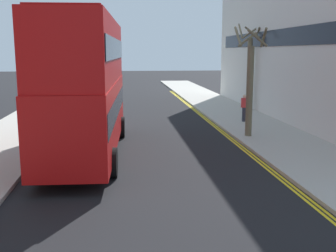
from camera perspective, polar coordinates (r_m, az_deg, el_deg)
The scene contains 8 objects.
sidewalk_right at distance 20.37m, azimuth 15.37°, elevation -1.93°, with size 4.00×80.00×0.14m, color #ADA89E.
sidewalk_left at distance 19.70m, azimuth -22.46°, elevation -2.76°, with size 4.00×80.00×0.14m, color #ADA89E.
kerb_line_outer at distance 17.85m, azimuth 11.45°, elevation -3.70°, with size 0.10×56.00×0.01m, color yellow.
kerb_line_inner at distance 17.80m, azimuth 10.96°, elevation -3.72°, with size 0.10×56.00×0.01m, color yellow.
double_decker_bus_away at distance 17.19m, azimuth -11.36°, elevation 6.00°, with size 3.16×10.90×5.64m.
pedestrian_far at distance 24.79m, azimuth 10.57°, elevation 2.56°, with size 0.34×0.22×1.62m.
street_tree_near at distance 20.41m, azimuth 11.36°, elevation 5.75°, with size 1.48×1.42×5.35m.
street_tree_mid at distance 29.69m, azimuth 11.26°, elevation 7.71°, with size 1.49×1.47×6.09m.
Camera 1 is at (-1.03, -2.46, 4.28)m, focal length 43.65 mm.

